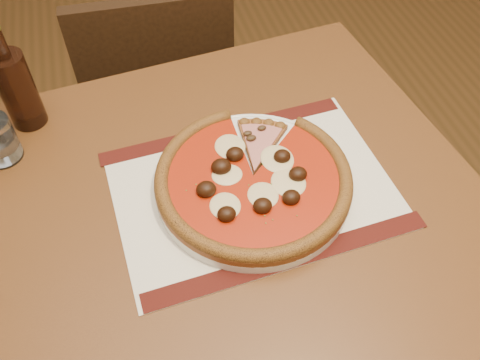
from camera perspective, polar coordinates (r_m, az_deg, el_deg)
The scene contains 7 objects.
table at distance 0.93m, azimuth 0.33°, elevation -6.10°, with size 0.88×0.88×0.75m.
chair_far at distance 1.48m, azimuth -8.96°, elevation 9.52°, with size 0.40×0.40×0.81m.
placemat at distance 0.86m, azimuth 1.48°, elevation -0.96°, with size 0.46×0.33×0.00m, color silver.
plate at distance 0.85m, azimuth 1.49°, elevation -0.54°, with size 0.33×0.33×0.02m, color white.
pizza at distance 0.83m, azimuth 1.51°, elevation 0.30°, with size 0.33×0.33×0.04m.
ham_slice at distance 0.89m, azimuth 3.18°, elevation 4.33°, with size 0.09×0.13×0.02m.
bottle at distance 1.00m, azimuth -23.81°, elevation 9.56°, with size 0.06×0.06×0.21m.
Camera 1 is at (-0.49, -1.36, 1.42)m, focal length 38.00 mm.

